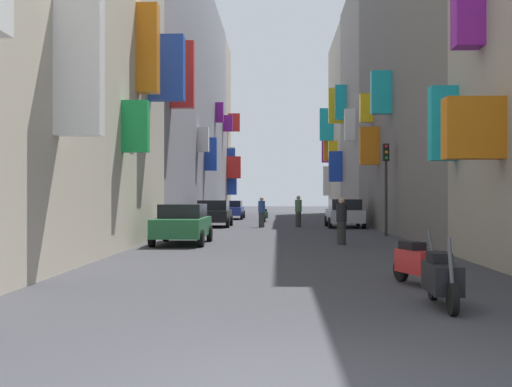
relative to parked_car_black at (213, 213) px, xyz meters
The scene contains 17 objects.
ground_plane 3.90m from the parked_car_black, ahead, with size 140.00×140.00×0.00m, color #38383D.
building_left_mid_a 11.16m from the parked_car_black, 120.82° to the left, with size 7.07×32.05×16.71m.
building_left_mid_b 27.68m from the parked_car_black, 99.01° to the left, with size 7.33×6.56×16.45m.
building_right_mid_a 15.08m from the parked_car_black, 27.31° to the right, with size 6.96×21.34×15.89m.
building_right_mid_b 17.60m from the parked_car_black, 42.24° to the left, with size 7.16×12.23×16.59m.
building_right_mid_c 27.07m from the parked_car_black, 63.10° to the left, with size 7.27×12.82×16.33m.
parked_car_black is the anchor object (origin of this frame).
parked_car_blue 12.07m from the parked_car_black, 89.45° to the left, with size 1.95×4.48×1.38m.
parked_car_silver 7.38m from the parked_car_black, ahead, with size 2.01×4.17×1.56m.
parked_car_green 13.04m from the parked_car_black, 89.14° to the right, with size 1.88×4.13×1.45m.
scooter_black 26.84m from the parked_car_black, 76.49° to the right, with size 0.48×1.94×1.13m.
scooter_green 7.56m from the parked_car_black, 68.57° to the left, with size 0.48×1.96×1.13m.
scooter_red 24.48m from the parked_car_black, 74.85° to the right, with size 0.74×1.71×1.13m.
pedestrian_crossing 4.81m from the parked_car_black, ahead, with size 0.52×0.52×1.76m.
pedestrian_near_left 2.85m from the parked_car_black, 14.56° to the right, with size 0.51×0.51×1.69m.
pedestrian_near_right 14.48m from the parked_car_black, 65.74° to the right, with size 0.44×0.44×1.68m.
traffic_light_near_corner 11.94m from the parked_car_black, 44.84° to the right, with size 0.26×0.34×4.01m.
Camera 1 is at (-0.11, -5.99, 1.76)m, focal length 45.18 mm.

